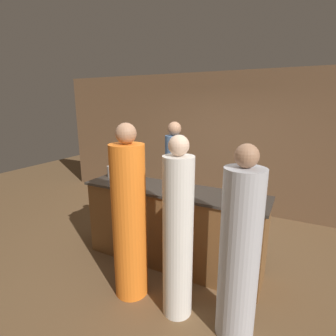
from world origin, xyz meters
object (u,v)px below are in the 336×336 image
at_px(bartender, 174,185).
at_px(wine_bottle_0, 245,185).
at_px(guest_1, 129,220).
at_px(ice_bucket, 112,171).
at_px(guest_2, 178,235).
at_px(guest_0, 239,253).

relative_size(bartender, wine_bottle_0, 6.07).
height_order(guest_1, wine_bottle_0, guest_1).
bearing_deg(bartender, ice_bucket, 34.02).
distance_m(bartender, guest_2, 1.61).
bearing_deg(guest_1, bartender, 94.99).
bearing_deg(guest_2, wine_bottle_0, 66.80).
height_order(guest_2, ice_bucket, guest_2).
relative_size(guest_0, ice_bucket, 11.14).
height_order(bartender, guest_2, bartender).
bearing_deg(guest_0, bartender, 133.82).
bearing_deg(ice_bucket, guest_1, -43.06).
height_order(bartender, wine_bottle_0, bartender).
xyz_separation_m(guest_0, ice_bucket, (-2.15, 0.87, 0.31)).
bearing_deg(guest_2, ice_bucket, 149.94).
relative_size(guest_2, ice_bucket, 11.37).
distance_m(bartender, wine_bottle_0, 1.28).
distance_m(bartender, guest_0, 1.95).
bearing_deg(wine_bottle_0, guest_0, -80.11).
xyz_separation_m(guest_2, wine_bottle_0, (0.44, 1.02, 0.31)).
distance_m(guest_0, ice_bucket, 2.34).
xyz_separation_m(guest_0, guest_2, (-0.61, -0.02, 0.03)).
bearing_deg(ice_bucket, guest_0, -22.05).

